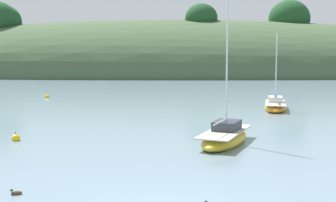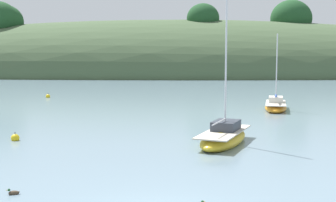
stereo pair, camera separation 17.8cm
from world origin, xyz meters
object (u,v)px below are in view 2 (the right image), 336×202
sailboat_orange_cutter (276,106)px  mooring_buoy_channel (15,138)px  mooring_buoy_inner (48,96)px  duck_lone_left (14,193)px  sailboat_grey_yawl (224,137)px

sailboat_orange_cutter → mooring_buoy_channel: bearing=-141.8°
mooring_buoy_channel → mooring_buoy_inner: bearing=101.1°
mooring_buoy_inner → duck_lone_left: bearing=-76.6°
sailboat_orange_cutter → sailboat_grey_yawl: bearing=-112.1°
mooring_buoy_inner → mooring_buoy_channel: 22.84m
sailboat_grey_yawl → mooring_buoy_inner: 27.65m
sailboat_grey_yawl → mooring_buoy_inner: sailboat_grey_yawl is taller
sailboat_grey_yawl → sailboat_orange_cutter: (5.46, 13.48, -0.02)m
mooring_buoy_channel → duck_lone_left: (3.10, -9.17, -0.07)m
sailboat_grey_yawl → mooring_buoy_inner: (-15.22, 23.08, -0.22)m
mooring_buoy_inner → mooring_buoy_channel: size_ratio=1.00×
sailboat_orange_cutter → mooring_buoy_inner: 22.80m
sailboat_grey_yawl → duck_lone_left: size_ratio=18.37×
mooring_buoy_channel → duck_lone_left: size_ratio=1.27×
mooring_buoy_channel → duck_lone_left: bearing=-71.4°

